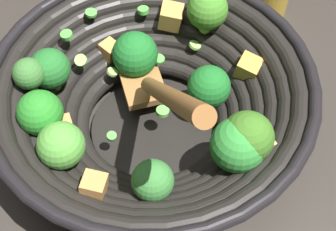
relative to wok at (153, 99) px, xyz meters
name	(u,v)px	position (x,y,z in m)	size (l,w,h in m)	color
ground_plane	(153,131)	(0.00, 0.00, -0.07)	(4.00, 4.00, 0.00)	#332D28
wok	(153,99)	(0.00, 0.00, 0.00)	(0.37, 0.41, 0.25)	black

